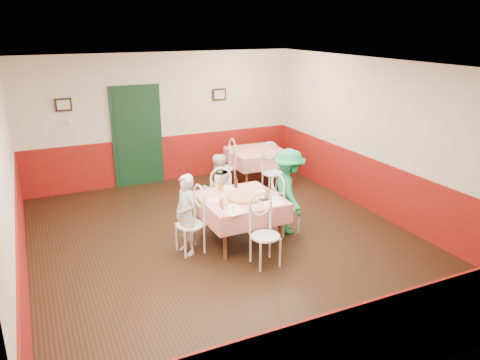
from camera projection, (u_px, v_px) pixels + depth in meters
name	position (u px, v px, depth m)	size (l,w,h in m)	color
floor	(228.00, 242.00, 7.57)	(7.00, 7.00, 0.00)	black
ceiling	(226.00, 65.00, 6.67)	(7.00, 7.00, 0.00)	white
back_wall	(163.00, 119.00, 10.13)	(6.00, 0.10, 2.80)	beige
front_wall	(384.00, 260.00, 4.11)	(6.00, 0.10, 2.80)	beige
left_wall	(10.00, 187.00, 5.93)	(0.10, 7.00, 2.80)	beige
right_wall	(382.00, 140.00, 8.31)	(0.10, 7.00, 2.80)	beige
wainscot_back	(166.00, 159.00, 10.40)	(6.00, 0.03, 1.00)	maroon
wainscot_front	(374.00, 344.00, 4.41)	(6.00, 0.03, 1.00)	maroon
wainscot_left	(22.00, 250.00, 6.22)	(0.03, 7.00, 1.00)	maroon
wainscot_right	(376.00, 187.00, 8.59)	(0.03, 7.00, 1.00)	maroon
door	(137.00, 138.00, 9.96)	(0.96, 0.06, 2.10)	black
picture_left	(63.00, 105.00, 9.15)	(0.32, 0.03, 0.26)	black
picture_right	(219.00, 94.00, 10.46)	(0.32, 0.03, 0.26)	black
thermostat	(71.00, 122.00, 9.30)	(0.10, 0.03, 0.10)	white
main_table	(240.00, 220.00, 7.49)	(1.22, 1.22, 0.77)	red
second_table	(257.00, 167.00, 10.23)	(1.12, 1.12, 0.77)	red
chair_left	(190.00, 225.00, 7.12)	(0.42, 0.42, 0.90)	white
chair_right	(286.00, 207.00, 7.82)	(0.42, 0.42, 0.90)	white
chair_far	(219.00, 198.00, 8.20)	(0.42, 0.42, 0.90)	white
chair_near	(265.00, 236.00, 6.74)	(0.42, 0.42, 0.90)	white
chair_second_a	(225.00, 168.00, 9.91)	(0.42, 0.42, 0.90)	white
chair_second_b	(273.00, 173.00, 9.56)	(0.42, 0.42, 0.90)	white
pizza	(244.00, 198.00, 7.31)	(0.50, 0.50, 0.03)	#B74723
plate_left	(214.00, 201.00, 7.20)	(0.25, 0.25, 0.01)	white
plate_right	(262.00, 193.00, 7.55)	(0.25, 0.25, 0.01)	white
plate_far	(229.00, 188.00, 7.75)	(0.25, 0.25, 0.01)	white
glass_a	(221.00, 203.00, 6.98)	(0.07, 0.07, 0.13)	#BF7219
glass_b	(267.00, 194.00, 7.29)	(0.08, 0.08, 0.15)	#BF7219
glass_c	(221.00, 186.00, 7.64)	(0.08, 0.08, 0.15)	#BF7219
beer_bottle	(236.00, 182.00, 7.74)	(0.06, 0.06, 0.21)	#381C0A
shaker_a	(226.00, 208.00, 6.84)	(0.04, 0.04, 0.09)	silver
shaker_b	(233.00, 208.00, 6.81)	(0.04, 0.04, 0.09)	silver
shaker_c	(222.00, 207.00, 6.87)	(0.04, 0.04, 0.09)	#B23319
menu_left	(233.00, 210.00, 6.87)	(0.30, 0.40, 0.00)	white
menu_right	(272.00, 201.00, 7.21)	(0.30, 0.40, 0.00)	white
wallet	(264.00, 200.00, 7.25)	(0.11, 0.09, 0.02)	black
diner_left	(186.00, 215.00, 7.04)	(0.46, 0.30, 1.26)	gray
diner_far	(218.00, 188.00, 8.18)	(0.60, 0.47, 1.24)	gray
diner_right	(289.00, 191.00, 7.75)	(0.93, 0.53, 1.44)	gray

